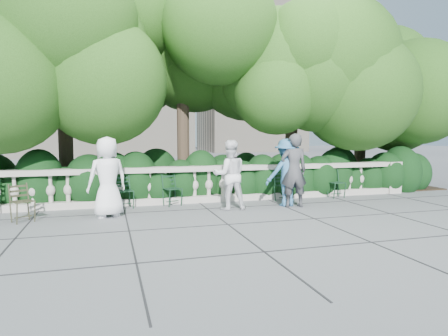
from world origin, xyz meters
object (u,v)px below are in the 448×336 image
object	(u,v)px
person_casual_man	(230,175)
person_older_blue	(286,172)
person_woman_grey	(294,170)
chair_f	(287,202)
chair_c	(126,209)
chair_weathered	(26,223)
chair_b	(175,207)
person_businessman	(107,177)
chair_e	(339,198)

from	to	relation	value
person_casual_man	person_older_blue	distance (m)	1.56
person_woman_grey	chair_f	bearing A→B (deg)	-95.73
chair_f	person_older_blue	xyz separation A→B (m)	(-0.26, -0.46, 0.87)
person_woman_grey	person_casual_man	distance (m)	1.68
chair_c	chair_weathered	size ratio (longest dim) A/B	1.00
chair_b	chair_f	size ratio (longest dim) A/B	1.00
chair_b	person_older_blue	bearing A→B (deg)	-34.20
person_businessman	chair_f	bearing A→B (deg)	167.61
person_businessman	person_woman_grey	xyz separation A→B (m)	(4.57, -0.06, 0.03)
person_woman_grey	person_casual_man	bearing A→B (deg)	2.07
person_woman_grey	chair_weathered	bearing A→B (deg)	8.38
chair_e	person_woman_grey	xyz separation A→B (m)	(-1.87, -0.84, 0.94)
person_older_blue	person_businessman	bearing A→B (deg)	-1.29
chair_f	chair_weathered	size ratio (longest dim) A/B	1.00
chair_c	person_woman_grey	world-z (taller)	person_woman_grey
person_businessman	person_older_blue	size ratio (longest dim) A/B	1.04
chair_b	chair_c	distance (m)	1.23
chair_f	chair_weathered	world-z (taller)	same
chair_weathered	person_older_blue	size ratio (longest dim) A/B	0.48
chair_b	person_businessman	distance (m)	2.07
chair_c	person_casual_man	distance (m)	2.71
chair_weathered	person_businessman	distance (m)	1.91
chair_e	person_older_blue	bearing A→B (deg)	-165.39
chair_f	person_older_blue	distance (m)	1.02
person_woman_grey	person_casual_man	size ratio (longest dim) A/B	1.09
person_casual_man	person_businessman	bearing A→B (deg)	7.37
person_older_blue	chair_weathered	bearing A→B (deg)	0.01
chair_f	person_woman_grey	world-z (taller)	person_woman_grey
person_casual_man	person_older_blue	world-z (taller)	person_older_blue
chair_f	person_casual_man	xyz separation A→B (m)	(-1.82, -0.52, 0.86)
person_casual_man	chair_weathered	bearing A→B (deg)	9.16
person_businessman	person_casual_man	xyz separation A→B (m)	(2.90, 0.09, -0.05)
chair_c	person_casual_man	world-z (taller)	person_casual_man
chair_c	person_businessman	distance (m)	1.28
chair_b	chair_weathered	world-z (taller)	same
chair_c	person_businessman	xyz separation A→B (m)	(-0.43, -0.79, 0.91)
chair_b	person_casual_man	distance (m)	1.69
person_businessman	person_casual_man	size ratio (longest dim) A/B	1.05
chair_weathered	chair_e	bearing A→B (deg)	-24.36
chair_c	chair_weathered	distance (m)	2.32
chair_b	person_older_blue	distance (m)	3.02
chair_f	person_businessman	world-z (taller)	person_businessman
person_businessman	person_casual_man	bearing A→B (deg)	162.00
chair_b	chair_weathered	bearing A→B (deg)	176.77
chair_c	person_woman_grey	xyz separation A→B (m)	(4.14, -0.86, 0.94)
chair_b	person_casual_man	world-z (taller)	person_casual_man
chair_f	chair_weathered	distance (m)	6.45
chair_e	chair_f	bearing A→B (deg)	-177.50
person_businessman	person_woman_grey	size ratio (longest dim) A/B	0.96
person_woman_grey	chair_e	bearing A→B (deg)	-148.63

